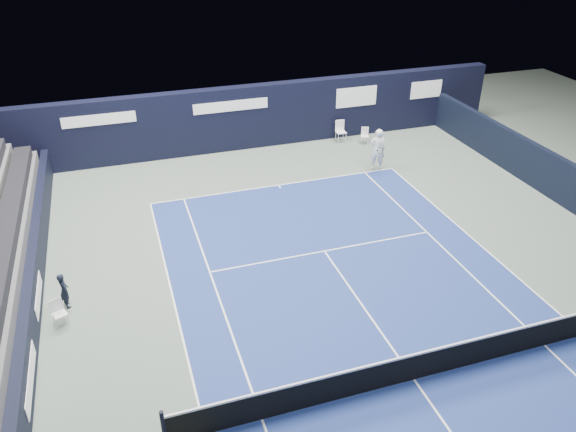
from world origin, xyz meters
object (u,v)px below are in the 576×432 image
Objects in this scene: folding_chair_back_b at (365,134)px; tennis_net at (416,365)px; line_judge_chair at (58,311)px; tennis_player at (377,149)px; folding_chair_back_a at (340,127)px.

tennis_net is at bearing -88.53° from folding_chair_back_b.
line_judge_chair is 0.07× the size of tennis_net.
line_judge_chair is 10.22m from tennis_net.
tennis_player reaches higher than folding_chair_back_b.
tennis_player is at bearing 3.33° from line_judge_chair.
folding_chair_back_a is at bearing 93.72° from tennis_player.
folding_chair_back_b is 16.13m from tennis_net.
folding_chair_back_b is 0.43× the size of tennis_player.
folding_chair_back_a is 1.29× the size of folding_chair_back_b.
line_judge_chair reaches higher than folding_chair_back_b.
tennis_player is (4.78, 12.10, 0.46)m from tennis_net.
tennis_net is at bearing -103.88° from folding_chair_back_a.
tennis_player is at bearing -84.21° from folding_chair_back_a.
tennis_player is at bearing 68.46° from tennis_net.
folding_chair_back_b is at bearing -32.08° from folding_chair_back_a.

